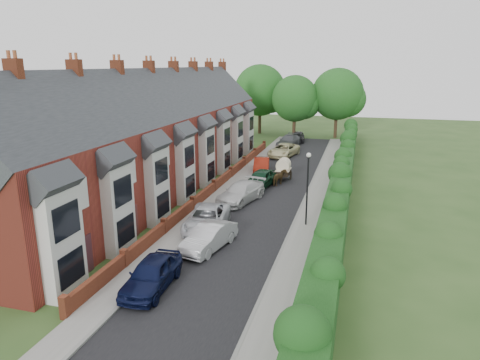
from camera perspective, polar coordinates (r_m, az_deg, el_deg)
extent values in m
plane|color=#2D4C1E|center=(26.98, 0.40, -8.41)|extent=(140.00, 140.00, 0.00)
cube|color=black|center=(37.15, 4.14, -1.73)|extent=(6.00, 58.00, 0.02)
cube|color=gray|center=(36.59, 10.45, -2.14)|extent=(2.20, 58.00, 0.12)
cube|color=gray|center=(38.05, -1.54, -1.21)|extent=(1.70, 58.00, 0.12)
cube|color=gray|center=(36.68, 8.82, -2.01)|extent=(0.18, 58.00, 0.13)
cube|color=gray|center=(37.83, -0.38, -1.30)|extent=(0.18, 58.00, 0.13)
cube|color=#103511|center=(36.15, 13.37, -0.55)|extent=(1.50, 58.00, 2.50)
cube|color=maroon|center=(38.85, -11.45, 3.68)|extent=(8.00, 40.00, 6.50)
cube|color=#272A2E|center=(38.35, -11.71, 8.44)|extent=(8.00, 40.20, 8.00)
cube|color=silver|center=(22.10, -22.57, -7.84)|extent=(0.70, 2.40, 5.20)
cube|color=black|center=(22.36, -21.50, -10.82)|extent=(0.06, 1.80, 1.60)
cube|color=black|center=(21.46, -22.12, -5.03)|extent=(0.06, 1.80, 1.60)
cube|color=#272A2E|center=(21.27, -23.71, -0.29)|extent=(1.70, 2.60, 1.70)
cube|color=#3F2D2D|center=(24.40, -19.75, -9.33)|extent=(0.08, 0.90, 2.10)
cube|color=silver|center=(23.18, -20.61, -1.85)|extent=(0.12, 1.20, 1.60)
cube|color=silver|center=(25.90, -15.84, -3.87)|extent=(0.70, 2.40, 5.20)
cube|color=black|center=(26.13, -14.95, -6.45)|extent=(0.06, 1.80, 1.60)
cube|color=black|center=(25.36, -15.32, -1.40)|extent=(0.06, 1.80, 1.60)
cube|color=#272A2E|center=(25.19, -16.62, 2.63)|extent=(1.70, 2.60, 1.70)
cube|color=#3F2D2D|center=(28.26, -13.95, -5.47)|extent=(0.08, 0.90, 2.10)
cube|color=silver|center=(27.20, -14.48, 1.08)|extent=(0.12, 1.20, 1.60)
cube|color=silver|center=(30.06, -10.93, -0.93)|extent=(0.70, 2.40, 5.20)
cube|color=black|center=(30.25, -10.19, -3.17)|extent=(0.06, 1.80, 1.60)
cube|color=black|center=(29.59, -10.41, 1.25)|extent=(0.06, 1.80, 1.60)
cube|color=#272A2E|center=(29.45, -11.49, 4.71)|extent=(1.70, 2.60, 1.70)
cube|color=#3F2D2D|center=(32.44, -9.65, -2.53)|extent=(0.08, 0.90, 2.10)
cube|color=silver|center=(31.50, -9.98, 3.23)|extent=(0.12, 1.20, 1.60)
cube|color=silver|center=(34.44, -7.25, 1.29)|extent=(0.70, 2.40, 5.20)
cube|color=black|center=(34.61, -6.62, -0.68)|extent=(0.06, 1.80, 1.60)
cube|color=black|center=(34.03, -6.75, 3.21)|extent=(0.06, 1.80, 1.60)
cube|color=#272A2E|center=(33.91, -7.66, 6.23)|extent=(1.70, 2.60, 1.70)
cube|color=#3F2D2D|center=(36.82, -6.36, -0.26)|extent=(0.08, 0.90, 2.10)
cube|color=silver|center=(35.98, -6.56, 4.85)|extent=(0.12, 1.20, 1.60)
cube|color=silver|center=(38.97, -4.41, 3.00)|extent=(0.70, 2.40, 5.20)
cube|color=black|center=(39.12, -3.87, 1.25)|extent=(0.06, 1.80, 1.60)
cube|color=black|center=(38.61, -3.93, 4.71)|extent=(0.06, 1.80, 1.60)
cube|color=#272A2E|center=(38.50, -4.72, 7.38)|extent=(1.70, 2.60, 1.70)
cube|color=#3F2D2D|center=(41.34, -3.78, 1.52)|extent=(0.08, 0.90, 2.10)
cube|color=silver|center=(40.58, -3.90, 6.08)|extent=(0.12, 1.20, 1.60)
cube|color=silver|center=(43.60, -2.16, 4.34)|extent=(0.70, 2.40, 5.20)
cube|color=black|center=(43.73, -1.69, 2.78)|extent=(0.06, 1.80, 1.60)
cube|color=black|center=(43.28, -1.71, 5.88)|extent=(0.06, 1.80, 1.60)
cube|color=#272A2E|center=(43.18, -2.40, 8.26)|extent=(1.70, 2.60, 1.70)
cube|color=#3F2D2D|center=(45.96, -1.71, 2.94)|extent=(0.08, 0.90, 2.10)
cube|color=silver|center=(45.27, -1.77, 7.06)|extent=(0.12, 1.20, 1.60)
cube|color=silver|center=(48.31, -0.34, 5.42)|extent=(0.70, 2.40, 5.20)
cube|color=black|center=(48.43, 0.08, 4.00)|extent=(0.06, 1.80, 1.60)
cube|color=black|center=(48.02, 0.08, 6.81)|extent=(0.06, 1.80, 1.60)
cube|color=#272A2E|center=(47.93, -0.53, 8.97)|extent=(1.70, 2.60, 1.70)
cube|color=#3F2D2D|center=(50.66, -0.02, 4.10)|extent=(0.08, 0.90, 2.10)
cube|color=silver|center=(50.02, -0.04, 7.85)|extent=(0.12, 1.20, 1.60)
cube|color=silver|center=(53.07, 1.16, 6.30)|extent=(0.70, 2.40, 5.20)
cube|color=black|center=(53.17, 1.54, 5.01)|extent=(0.06, 1.80, 1.60)
cube|color=black|center=(52.80, 1.55, 7.57)|extent=(0.06, 1.80, 1.60)
cube|color=#272A2E|center=(52.72, 1.01, 9.53)|extent=(1.70, 2.60, 1.70)
cube|color=#3F2D2D|center=(55.40, 1.38, 5.06)|extent=(0.08, 0.90, 2.10)
cube|color=silver|center=(54.81, 1.39, 8.49)|extent=(0.12, 1.20, 1.60)
cube|color=brown|center=(25.73, -27.89, 12.36)|extent=(0.90, 0.50, 1.60)
cylinder|color=brown|center=(25.86, -28.49, 14.42)|extent=(0.20, 0.20, 0.50)
cylinder|color=brown|center=(25.59, -27.82, 14.51)|extent=(0.20, 0.20, 0.50)
cube|color=brown|center=(29.59, -21.17, 13.23)|extent=(0.90, 0.50, 1.60)
cylinder|color=brown|center=(29.71, -21.67, 15.03)|extent=(0.20, 0.20, 0.50)
cylinder|color=brown|center=(29.47, -21.03, 15.09)|extent=(0.20, 0.20, 0.50)
cube|color=brown|center=(33.75, -16.03, 13.77)|extent=(0.90, 0.50, 1.60)
cylinder|color=brown|center=(33.85, -16.45, 15.36)|extent=(0.20, 0.20, 0.50)
cylinder|color=brown|center=(33.64, -15.85, 15.40)|extent=(0.20, 0.20, 0.50)
cube|color=brown|center=(38.11, -12.02, 14.12)|extent=(0.90, 0.50, 1.60)
cylinder|color=brown|center=(38.20, -12.38, 15.53)|extent=(0.20, 0.20, 0.50)
cylinder|color=brown|center=(38.02, -11.82, 15.56)|extent=(0.20, 0.20, 0.50)
cube|color=brown|center=(42.61, -8.84, 14.35)|extent=(0.90, 0.50, 1.60)
cylinder|color=brown|center=(42.70, -9.15, 15.61)|extent=(0.20, 0.20, 0.50)
cylinder|color=brown|center=(42.53, -8.64, 15.64)|extent=(0.20, 0.20, 0.50)
cube|color=brown|center=(47.22, -6.27, 14.50)|extent=(0.90, 0.50, 1.60)
cylinder|color=brown|center=(47.29, -6.54, 15.65)|extent=(0.20, 0.20, 0.50)
cylinder|color=brown|center=(47.14, -6.07, 15.66)|extent=(0.20, 0.20, 0.50)
cube|color=brown|center=(51.89, -4.16, 14.61)|extent=(0.90, 0.50, 1.60)
cylinder|color=brown|center=(51.96, -4.39, 15.65)|extent=(0.20, 0.20, 0.50)
cylinder|color=brown|center=(51.83, -3.96, 15.66)|extent=(0.20, 0.20, 0.50)
cube|color=brown|center=(56.62, -2.39, 14.68)|extent=(0.90, 0.50, 1.60)
cylinder|color=brown|center=(56.69, -2.60, 15.64)|extent=(0.20, 0.20, 0.50)
cylinder|color=brown|center=(56.56, -2.20, 15.64)|extent=(0.20, 0.20, 0.50)
cube|color=brown|center=(22.70, -18.41, -12.80)|extent=(0.30, 4.70, 0.90)
cube|color=brown|center=(26.53, -12.40, -8.16)|extent=(0.30, 4.70, 0.90)
cube|color=brown|center=(30.70, -8.05, -4.68)|extent=(0.30, 4.70, 0.90)
cube|color=brown|center=(35.08, -4.80, -2.03)|extent=(0.30, 4.70, 0.90)
cube|color=brown|center=(39.61, -2.29, 0.03)|extent=(0.30, 4.70, 0.90)
cube|color=brown|center=(44.25, -0.30, 1.67)|extent=(0.30, 4.70, 0.90)
cube|color=brown|center=(48.95, 1.32, 2.99)|extent=(0.30, 4.70, 0.90)
cube|color=brown|center=(53.71, 2.65, 4.07)|extent=(0.30, 4.70, 0.90)
cube|color=brown|center=(20.92, -22.35, -15.42)|extent=(0.35, 0.35, 1.10)
cube|color=brown|center=(24.52, -15.17, -10.10)|extent=(0.35, 0.35, 1.10)
cube|color=brown|center=(28.54, -10.07, -6.11)|extent=(0.35, 0.35, 1.10)
cube|color=brown|center=(32.83, -6.32, -3.10)|extent=(0.35, 0.35, 1.10)
cube|color=brown|center=(37.30, -3.47, -0.79)|extent=(0.35, 0.35, 1.10)
cube|color=brown|center=(41.89, -1.24, 1.03)|extent=(0.35, 0.35, 1.10)
cube|color=brown|center=(46.57, 0.55, 2.48)|extent=(0.35, 0.35, 1.10)
cube|color=brown|center=(51.30, 2.02, 3.66)|extent=(0.35, 0.35, 1.10)
cube|color=brown|center=(56.09, 3.23, 4.64)|extent=(0.35, 0.35, 1.10)
cylinder|color=black|center=(29.26, 8.94, -1.69)|extent=(0.12, 0.12, 4.80)
cylinder|color=black|center=(28.65, 9.14, 3.00)|extent=(0.20, 0.20, 0.10)
sphere|color=silver|center=(28.62, 9.15, 3.30)|extent=(0.32, 0.32, 0.32)
cylinder|color=#332316|center=(65.10, 7.23, 7.64)|extent=(0.50, 0.50, 4.75)
sphere|color=#1A4D19|center=(64.74, 7.34, 10.73)|extent=(6.80, 6.80, 6.80)
sphere|color=#1A4D19|center=(64.90, 8.56, 10.11)|extent=(4.76, 4.76, 4.76)
cylinder|color=#332316|center=(66.45, 12.67, 7.77)|extent=(0.50, 0.50, 5.25)
sphere|color=#1A4D19|center=(66.08, 12.87, 11.11)|extent=(7.60, 7.60, 7.60)
sphere|color=#1A4D19|center=(66.37, 14.17, 10.41)|extent=(5.32, 5.32, 5.32)
cylinder|color=#332316|center=(69.10, 2.65, 8.49)|extent=(0.50, 0.50, 5.50)
sphere|color=#1A4D19|center=(68.74, 2.69, 11.87)|extent=(8.00, 8.00, 8.00)
sphere|color=#1A4D19|center=(68.74, 4.06, 11.20)|extent=(5.60, 5.60, 5.60)
imported|color=black|center=(22.06, -11.69, -12.17)|extent=(2.05, 4.68, 1.57)
imported|color=#B6B6BB|center=(25.98, -4.16, -7.62)|extent=(2.49, 4.79, 1.50)
imported|color=silver|center=(28.89, -4.47, -5.18)|extent=(3.28, 5.83, 1.54)
imported|color=silver|center=(34.58, 0.11, -1.66)|extent=(3.49, 5.75, 1.56)
imported|color=black|center=(38.70, 2.79, 0.18)|extent=(2.60, 4.88, 1.58)
imported|color=maroon|center=(44.27, 2.88, 2.02)|extent=(2.34, 4.62, 1.45)
imported|color=beige|center=(51.92, 5.84, 3.97)|extent=(3.57, 5.90, 1.53)
imported|color=#4D4E53|center=(58.09, 6.52, 5.18)|extent=(3.05, 5.73, 1.58)
imported|color=black|center=(62.22, 7.76, 5.76)|extent=(2.15, 4.50, 1.48)
imported|color=#433118|center=(39.34, 5.32, 0.28)|extent=(1.29, 1.87, 1.44)
cube|color=black|center=(41.06, 5.79, 1.07)|extent=(1.18, 1.97, 0.49)
cylinder|color=beige|center=(40.89, 5.82, 2.01)|extent=(1.28, 1.23, 1.28)
cube|color=beige|center=(41.00, 5.80, 1.40)|extent=(1.30, 2.02, 0.04)
cylinder|color=black|center=(41.83, 5.06, 0.80)|extent=(0.08, 0.89, 0.89)
cylinder|color=black|center=(41.62, 6.79, 0.68)|extent=(0.08, 0.89, 0.89)
cylinder|color=black|center=(40.07, 5.04, 0.81)|extent=(0.06, 1.77, 0.06)
cylinder|color=black|center=(39.95, 6.01, 0.74)|extent=(0.06, 1.77, 0.06)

